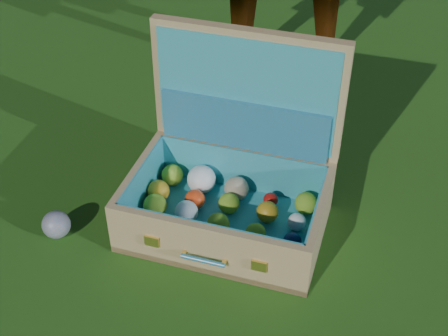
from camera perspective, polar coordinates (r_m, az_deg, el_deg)
ground at (r=1.81m, az=-1.22°, el=-3.22°), size 60.00×60.00×0.00m
stray_ball at (r=1.75m, az=-15.09°, el=-5.02°), size 0.08×0.08×0.08m
suitcase at (r=1.69m, az=0.73°, el=-0.53°), size 0.63×0.55×0.51m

